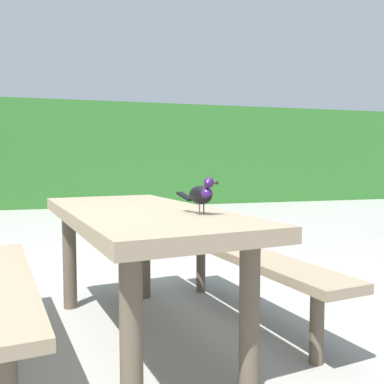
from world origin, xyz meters
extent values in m
plane|color=gray|center=(0.00, 0.00, 0.00)|extent=(60.00, 60.00, 0.00)
cube|color=#2D6B28|center=(0.00, 8.06, 1.15)|extent=(28.00, 1.76, 2.29)
cube|color=#84725B|center=(0.27, 0.12, 0.70)|extent=(1.04, 1.90, 0.07)
cylinder|color=brown|center=(0.12, -0.61, 0.33)|extent=(0.09, 0.09, 0.67)
cylinder|color=brown|center=(0.65, -0.53, 0.33)|extent=(0.09, 0.09, 0.67)
cylinder|color=brown|center=(-0.10, 0.77, 0.33)|extent=(0.09, 0.09, 0.67)
cylinder|color=brown|center=(0.42, 0.86, 0.33)|extent=(0.09, 0.09, 0.67)
cube|color=#84725B|center=(-0.42, 0.01, 0.41)|extent=(0.55, 1.73, 0.05)
cylinder|color=brown|center=(-0.52, 0.64, 0.20)|extent=(0.07, 0.07, 0.39)
cube|color=#84725B|center=(0.96, 0.23, 0.41)|extent=(0.55, 1.73, 0.05)
cylinder|color=brown|center=(1.06, -0.40, 0.20)|extent=(0.07, 0.07, 0.39)
cylinder|color=brown|center=(0.86, 0.87, 0.20)|extent=(0.07, 0.07, 0.39)
ellipsoid|color=black|center=(0.52, -0.23, 0.84)|extent=(0.13, 0.17, 0.09)
ellipsoid|color=#2D144C|center=(0.53, -0.27, 0.84)|extent=(0.08, 0.09, 0.06)
sphere|color=#2D144C|center=(0.54, -0.28, 0.90)|extent=(0.05, 0.05, 0.05)
sphere|color=#EAE08C|center=(0.56, -0.28, 0.90)|extent=(0.01, 0.01, 0.01)
sphere|color=#EAE08C|center=(0.53, -0.30, 0.90)|extent=(0.01, 0.01, 0.01)
cone|color=black|center=(0.56, -0.32, 0.90)|extent=(0.03, 0.03, 0.02)
cube|color=black|center=(0.47, -0.12, 0.82)|extent=(0.07, 0.10, 0.04)
cylinder|color=#47423D|center=(0.53, -0.23, 0.77)|extent=(0.01, 0.01, 0.05)
cylinder|color=#47423D|center=(0.51, -0.24, 0.77)|extent=(0.01, 0.01, 0.05)
camera|label=1|loc=(-0.10, -2.19, 1.00)|focal=39.82mm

